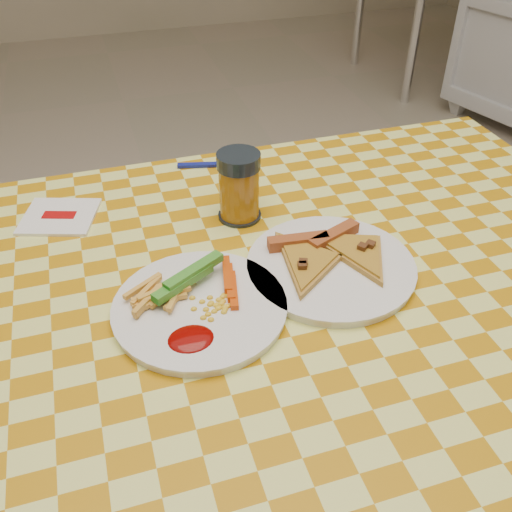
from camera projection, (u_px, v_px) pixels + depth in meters
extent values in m
cylinder|color=silver|center=(422.00, 282.00, 1.47)|extent=(0.06, 0.06, 0.71)
cube|color=#50331B|center=(266.00, 301.00, 0.86)|extent=(1.20, 0.80, 0.04)
cylinder|color=silver|center=(415.00, 39.00, 3.09)|extent=(0.06, 0.06, 0.71)
cylinder|color=silver|center=(360.00, 8.00, 3.60)|extent=(0.06, 0.06, 0.71)
cylinder|color=white|center=(200.00, 309.00, 0.80)|extent=(0.26, 0.26, 0.01)
cylinder|color=white|center=(331.00, 268.00, 0.87)|extent=(0.32, 0.32, 0.01)
cube|color=#106B14|center=(189.00, 277.00, 0.81)|extent=(0.11, 0.08, 0.02)
cube|color=#D14309|center=(230.00, 282.00, 0.82)|extent=(0.06, 0.09, 0.02)
ellipsoid|color=#760502|center=(191.00, 339.00, 0.74)|extent=(0.06, 0.05, 0.01)
cube|color=#9D4C23|center=(298.00, 242.00, 0.90)|extent=(0.10, 0.03, 0.02)
cube|color=#9D4C23|center=(334.00, 237.00, 0.91)|extent=(0.10, 0.06, 0.02)
cylinder|color=black|center=(240.00, 215.00, 0.99)|extent=(0.08, 0.08, 0.01)
cylinder|color=#975C10|center=(239.00, 192.00, 0.97)|extent=(0.07, 0.07, 0.10)
cylinder|color=black|center=(239.00, 161.00, 0.93)|extent=(0.07, 0.07, 0.02)
cube|color=white|center=(59.00, 216.00, 0.99)|extent=(0.15, 0.15, 0.01)
cube|color=#AC090A|center=(59.00, 215.00, 0.99)|extent=(0.06, 0.04, 0.00)
cube|color=navy|center=(205.00, 165.00, 1.14)|extent=(0.11, 0.04, 0.01)
cube|color=silver|center=(243.00, 164.00, 1.14)|extent=(0.05, 0.03, 0.00)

